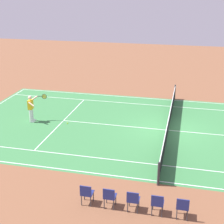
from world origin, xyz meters
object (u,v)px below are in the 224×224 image
at_px(tennis_net, 169,122).
at_px(spectator_chair_0, 183,206).
at_px(spectator_chair_4, 87,193).
at_px(spectator_chair_3, 110,196).
at_px(tennis_ball, 67,123).
at_px(spectator_chair_2, 133,199).
at_px(tennis_player_near, 31,107).
at_px(spectator_chair_1, 157,203).

distance_m(tennis_net, spectator_chair_0, 7.80).
bearing_deg(spectator_chair_4, spectator_chair_3, 180.00).
bearing_deg(spectator_chair_3, tennis_ball, -59.05).
bearing_deg(spectator_chair_4, spectator_chair_2, 180.00).
xyz_separation_m(tennis_player_near, tennis_ball, (-2.19, -0.17, -0.90)).
distance_m(tennis_net, spectator_chair_1, 7.73).
bearing_deg(tennis_net, spectator_chair_4, 72.17).
height_order(tennis_ball, spectator_chair_4, spectator_chair_4).
relative_size(tennis_player_near, spectator_chair_1, 1.93).
distance_m(tennis_ball, spectator_chair_3, 8.55).
xyz_separation_m(tennis_ball, spectator_chair_4, (-3.51, 7.32, 0.49)).
bearing_deg(spectator_chair_2, tennis_player_near, -43.75).
bearing_deg(spectator_chair_0, tennis_ball, -46.14).
distance_m(tennis_net, tennis_player_near, 8.22).
distance_m(spectator_chair_2, spectator_chair_3, 0.88).
bearing_deg(tennis_ball, spectator_chair_1, 130.05).
height_order(tennis_net, spectator_chair_4, tennis_net).
bearing_deg(spectator_chair_4, tennis_net, -107.83).
bearing_deg(tennis_ball, spectator_chair_4, 115.61).
distance_m(spectator_chair_2, spectator_chair_4, 1.76).
bearing_deg(spectator_chair_1, tennis_ball, -49.95).
xyz_separation_m(tennis_player_near, spectator_chair_4, (-5.71, 7.15, -0.41)).
bearing_deg(spectator_chair_2, spectator_chair_1, 180.00).
height_order(spectator_chair_0, spectator_chair_2, same).
bearing_deg(tennis_player_near, tennis_ball, -175.46).
relative_size(tennis_net, tennis_ball, 177.27).
relative_size(spectator_chair_2, spectator_chair_3, 1.00).
bearing_deg(spectator_chair_3, tennis_net, -101.72).
relative_size(tennis_ball, spectator_chair_4, 0.08).
xyz_separation_m(spectator_chair_1, spectator_chair_3, (1.76, 0.00, 0.00)).
relative_size(tennis_ball, spectator_chair_0, 0.08).
distance_m(tennis_net, spectator_chair_2, 7.77).
distance_m(spectator_chair_1, spectator_chair_3, 1.76).
xyz_separation_m(tennis_net, tennis_ball, (6.00, 0.41, -0.46)).
distance_m(spectator_chair_1, spectator_chair_4, 2.65).
bearing_deg(spectator_chair_4, tennis_player_near, -51.42).
bearing_deg(tennis_player_near, spectator_chair_0, 142.25).
bearing_deg(tennis_net, spectator_chair_0, 97.68).
distance_m(spectator_chair_1, spectator_chair_2, 0.88).
height_order(tennis_net, spectator_chair_0, tennis_net).
bearing_deg(tennis_player_near, spectator_chair_3, 132.65).
relative_size(spectator_chair_0, spectator_chair_2, 1.00).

